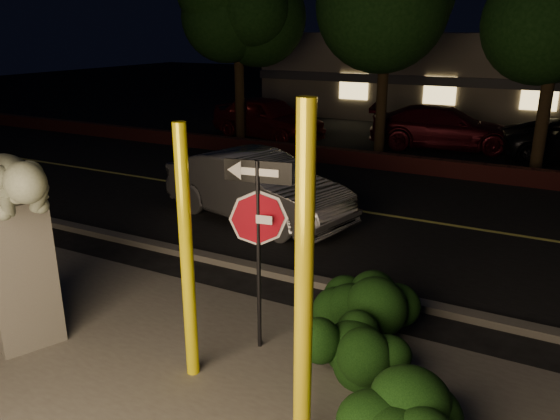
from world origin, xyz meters
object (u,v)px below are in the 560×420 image
object	(u,v)px
yellow_pole_right	(304,291)
signpost	(258,219)
silver_sedan	(257,187)
parked_car_darkred	(444,128)
sculpture	(12,226)
yellow_pole_left	(187,257)
parked_car_red	(267,118)

from	to	relation	value
yellow_pole_right	signpost	size ratio (longest dim) A/B	1.38
silver_sedan	parked_car_darkred	distance (m)	10.18
sculpture	parked_car_darkred	size ratio (longest dim) A/B	0.52
silver_sedan	yellow_pole_left	bearing A→B (deg)	-143.73
yellow_pole_left	signpost	size ratio (longest dim) A/B	1.22
yellow_pole_right	sculpture	world-z (taller)	yellow_pole_right
sculpture	silver_sedan	bearing A→B (deg)	111.33
yellow_pole_left	parked_car_darkred	bearing A→B (deg)	90.65
signpost	sculpture	world-z (taller)	sculpture
parked_car_red	signpost	bearing A→B (deg)	-136.45
sculpture	silver_sedan	world-z (taller)	sculpture
silver_sedan	parked_car_red	xyz separation A→B (m)	(-4.53, 8.66, 0.07)
signpost	parked_car_darkred	world-z (taller)	signpost
yellow_pole_right	silver_sedan	size ratio (longest dim) A/B	0.78
yellow_pole_left	parked_car_red	size ratio (longest dim) A/B	0.65
parked_car_darkred	sculpture	bearing A→B (deg)	160.96
yellow_pole_right	silver_sedan	distance (m)	7.33
yellow_pole_left	yellow_pole_right	world-z (taller)	yellow_pole_right
sculpture	parked_car_darkred	world-z (taller)	sculpture
yellow_pole_right	parked_car_red	distance (m)	17.04
signpost	sculpture	xyz separation A→B (m)	(-2.94, -1.35, -0.16)
parked_car_darkred	silver_sedan	bearing A→B (deg)	157.50
yellow_pole_left	parked_car_darkred	distance (m)	15.50
parked_car_red	parked_car_darkred	world-z (taller)	parked_car_red
silver_sedan	parked_car_darkred	size ratio (longest dim) A/B	0.88
yellow_pole_left	silver_sedan	distance (m)	6.01
sculpture	parked_car_darkred	xyz separation A→B (m)	(2.31, 15.91, -0.94)
signpost	parked_car_darkred	distance (m)	14.62
sculpture	silver_sedan	size ratio (longest dim) A/B	0.60
yellow_pole_left	silver_sedan	size ratio (longest dim) A/B	0.69
yellow_pole_right	parked_car_darkred	xyz separation A→B (m)	(-1.95, 16.01, -1.04)
signpost	parked_car_darkred	size ratio (longest dim) A/B	0.50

